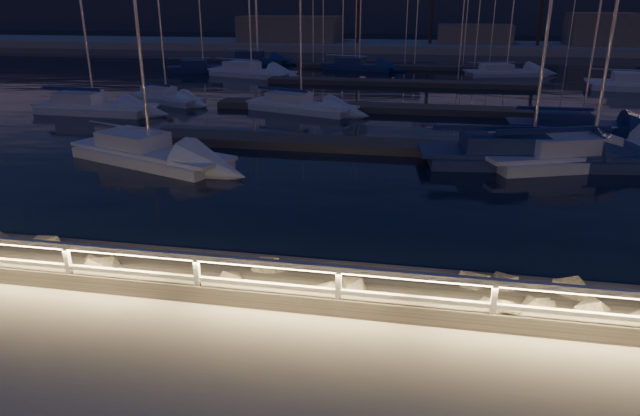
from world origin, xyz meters
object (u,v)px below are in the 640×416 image
at_px(sailboat_f, 299,105).
at_px(sailboat_c, 525,153).
at_px(sailboat_a, 92,106).
at_px(sailboat_g, 577,125).
at_px(sailboat_j, 250,71).
at_px(sailboat_k, 504,71).
at_px(sailboat_e, 165,97).
at_px(sailboat_i, 202,67).
at_px(guard_rail, 286,274).
at_px(sailboat_b, 147,152).
at_px(sailboat_m, 256,59).
at_px(sailboat_n, 357,65).
at_px(sailboat_d, 586,153).

bearing_deg(sailboat_f, sailboat_c, -20.81).
distance_m(sailboat_a, sailboat_g, 28.26).
height_order(sailboat_a, sailboat_j, sailboat_j).
relative_size(sailboat_c, sailboat_k, 1.23).
distance_m(sailboat_e, sailboat_i, 17.96).
height_order(guard_rail, sailboat_g, sailboat_g).
bearing_deg(sailboat_e, sailboat_f, 14.98).
bearing_deg(sailboat_e, sailboat_a, -97.42).
height_order(sailboat_f, sailboat_j, sailboat_j).
height_order(guard_rail, sailboat_a, sailboat_a).
xyz_separation_m(sailboat_b, sailboat_m, (-7.53, 40.81, 0.02)).
relative_size(sailboat_e, sailboat_n, 0.80).
relative_size(sailboat_a, sailboat_b, 0.97).
bearing_deg(sailboat_j, guard_rail, -52.78).
xyz_separation_m(sailboat_a, sailboat_n, (13.09, 26.79, -0.03)).
xyz_separation_m(guard_rail, sailboat_j, (-13.83, 41.22, -0.91)).
relative_size(sailboat_k, sailboat_m, 0.98).
xyz_separation_m(sailboat_f, sailboat_n, (0.66, 23.70, 0.01)).
height_order(sailboat_d, sailboat_j, sailboat_d).
xyz_separation_m(sailboat_g, sailboat_i, (-29.92, 22.16, 0.02)).
xyz_separation_m(sailboat_b, sailboat_f, (3.77, 12.90, -0.03)).
bearing_deg(sailboat_c, sailboat_b, -177.51).
xyz_separation_m(sailboat_b, sailboat_k, (18.45, 33.96, -0.03)).
bearing_deg(sailboat_f, sailboat_j, 136.16).
bearing_deg(sailboat_j, sailboat_e, -76.58).
height_order(sailboat_c, sailboat_g, sailboat_c).
bearing_deg(sailboat_j, sailboat_i, 173.99).
height_order(sailboat_d, sailboat_n, sailboat_d).
bearing_deg(sailboat_b, sailboat_n, 103.86).
xyz_separation_m(sailboat_c, sailboat_d, (2.58, 0.58, -0.00)).
bearing_deg(sailboat_g, sailboat_e, 168.03).
bearing_deg(sailboat_n, sailboat_a, -102.57).
bearing_deg(sailboat_k, sailboat_f, -141.70).
distance_m(sailboat_b, sailboat_i, 33.41).
bearing_deg(sailboat_k, sailboat_i, 167.50).
xyz_separation_m(sailboat_m, sailboat_n, (11.96, -4.20, -0.03)).
distance_m(sailboat_c, sailboat_f, 15.93).
height_order(sailboat_d, sailboat_m, sailboat_d).
height_order(sailboat_j, sailboat_k, sailboat_j).
relative_size(sailboat_i, sailboat_k, 0.91).
height_order(sailboat_j, sailboat_n, sailboat_j).
height_order(sailboat_b, sailboat_f, sailboat_b).
distance_m(guard_rail, sailboat_g, 24.06).
xyz_separation_m(sailboat_j, sailboat_k, (23.02, 4.82, -0.06)).
relative_size(sailboat_d, sailboat_g, 1.34).
distance_m(sailboat_f, sailboat_i, 23.56).
distance_m(guard_rail, sailboat_i, 48.04).
xyz_separation_m(guard_rail, sailboat_g, (10.34, 21.70, -0.97)).
bearing_deg(sailboat_i, sailboat_c, -68.89).
bearing_deg(sailboat_n, sailboat_i, -148.41).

